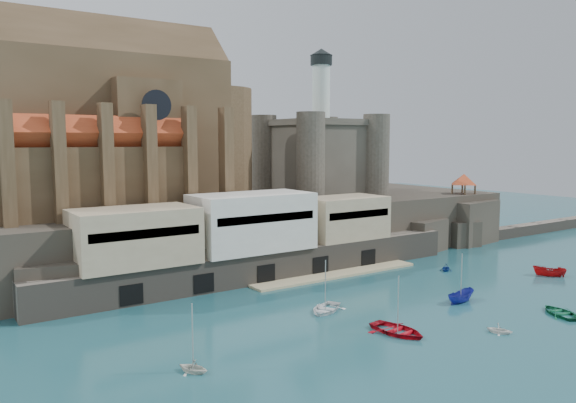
# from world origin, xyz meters

# --- Properties ---
(ground) EXTENTS (300.00, 300.00, 0.00)m
(ground) POSITION_xyz_m (0.00, 0.00, 0.00)
(ground) COLOR #194A54
(ground) RESTS_ON ground
(promontory) EXTENTS (100.00, 36.00, 10.00)m
(promontory) POSITION_xyz_m (-0.19, 39.37, 4.92)
(promontory) COLOR #28241E
(promontory) RESTS_ON ground
(quay) EXTENTS (70.00, 12.00, 13.05)m
(quay) POSITION_xyz_m (-10.19, 23.07, 6.07)
(quay) COLOR #665D51
(quay) RESTS_ON ground
(church) EXTENTS (47.00, 25.93, 30.51)m
(church) POSITION_xyz_m (-24.13, 41.85, 22.13)
(church) COLOR #473521
(church) RESTS_ON promontory
(castle_keep) EXTENTS (21.20, 21.20, 29.30)m
(castle_keep) POSITION_xyz_m (16.08, 41.08, 18.31)
(castle_keep) COLOR #423D33
(castle_keep) RESTS_ON promontory
(rock_outcrop) EXTENTS (14.50, 10.50, 8.70)m
(rock_outcrop) POSITION_xyz_m (42.00, 25.84, 4.02)
(rock_outcrop) COLOR #28241E
(rock_outcrop) RESTS_ON ground
(pavilion) EXTENTS (6.40, 6.40, 5.40)m
(pavilion) POSITION_xyz_m (42.00, 26.00, 12.73)
(pavilion) COLOR #473521
(pavilion) RESTS_ON rock_outcrop
(breakwater) EXTENTS (40.00, 3.00, 2.40)m
(breakwater) POSITION_xyz_m (66.00, 24.00, 0.00)
(breakwater) COLOR #665D51
(breakwater) RESTS_ON ground
(boat_0) EXTENTS (4.88, 1.94, 6.65)m
(boat_0) POSITION_xyz_m (-9.34, -6.38, 0.00)
(boat_0) COLOR #B70A18
(boat_0) RESTS_ON ground
(boat_1) EXTENTS (2.73, 2.28, 2.72)m
(boat_1) POSITION_xyz_m (-0.05, -12.54, 0.00)
(boat_1) COLOR white
(boat_1) RESTS_ON ground
(boat_2) EXTENTS (2.10, 2.06, 4.94)m
(boat_2) POSITION_xyz_m (6.08, -2.46, 0.00)
(boat_2) COLOR #22289B
(boat_2) RESTS_ON ground
(boat_3) EXTENTS (4.16, 2.71, 5.65)m
(boat_3) POSITION_xyz_m (11.75, -12.66, 0.00)
(boat_3) COLOR #12613C
(boat_3) RESTS_ON ground
(boat_4) EXTENTS (3.11, 2.71, 3.08)m
(boat_4) POSITION_xyz_m (-32.09, -3.32, 0.00)
(boat_4) COLOR silver
(boat_4) RESTS_ON ground
(boat_5) EXTENTS (2.56, 2.57, 4.82)m
(boat_5) POSITION_xyz_m (28.92, -1.01, 0.00)
(boat_5) COLOR #A60D10
(boat_5) RESTS_ON ground
(boat_6) EXTENTS (3.12, 4.28, 5.90)m
(boat_6) POSITION_xyz_m (-10.86, 4.42, 0.00)
(boat_6) COLOR white
(boat_6) RESTS_ON ground
(boat_7) EXTENTS (2.61, 2.85, 2.82)m
(boat_7) POSITION_xyz_m (18.57, 10.45, 0.00)
(boat_7) COLOR navy
(boat_7) RESTS_ON ground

